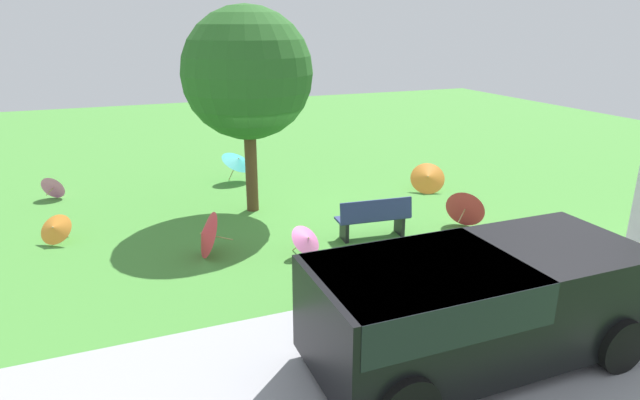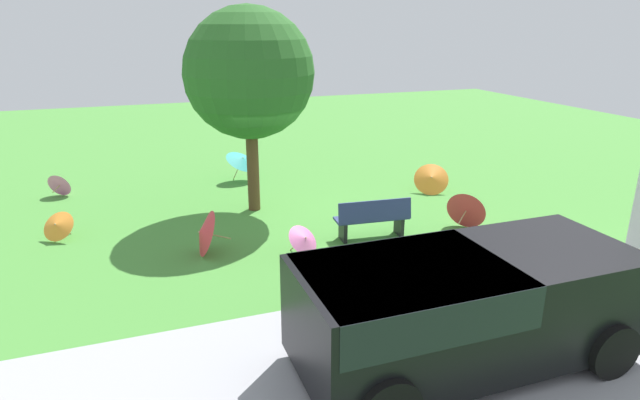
# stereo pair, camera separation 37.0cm
# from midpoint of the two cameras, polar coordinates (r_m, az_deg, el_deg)

# --- Properties ---
(ground) EXTENTS (40.00, 40.00, 0.00)m
(ground) POSITION_cam_midpoint_polar(r_m,az_deg,el_deg) (13.28, -3.85, -1.12)
(ground) COLOR #478C38
(road_strip) EXTENTS (40.00, 3.86, 0.01)m
(road_strip) POSITION_cam_midpoint_polar(r_m,az_deg,el_deg) (7.76, 10.60, -16.69)
(road_strip) COLOR #9E9EA3
(road_strip) RESTS_ON ground
(van_dark) EXTENTS (4.60, 2.13, 1.53)m
(van_dark) POSITION_cam_midpoint_polar(r_m,az_deg,el_deg) (7.45, 15.70, -10.51)
(van_dark) COLOR black
(van_dark) RESTS_ON ground
(park_bench) EXTENTS (1.64, 0.62, 0.90)m
(park_bench) POSITION_cam_midpoint_polar(r_m,az_deg,el_deg) (11.45, 6.57, -1.96)
(park_bench) COLOR navy
(park_bench) RESTS_ON ground
(shade_tree) EXTENTS (3.03, 3.03, 4.83)m
(shade_tree) POSITION_cam_midpoint_polar(r_m,az_deg,el_deg) (12.72, -6.72, 13.21)
(shade_tree) COLOR brown
(shade_tree) RESTS_ON ground
(parasol_red_0) EXTENTS (0.88, 0.93, 0.89)m
(parasol_red_0) POSITION_cam_midpoint_polar(r_m,az_deg,el_deg) (12.49, 16.20, -0.95)
(parasol_red_0) COLOR tan
(parasol_red_0) RESTS_ON ground
(parasol_pink_0) EXTENTS (0.84, 0.80, 0.63)m
(parasol_pink_0) POSITION_cam_midpoint_polar(r_m,az_deg,el_deg) (10.63, -0.69, -4.18)
(parasol_pink_0) COLOR tan
(parasol_pink_0) RESTS_ON ground
(parasol_orange_0) EXTENTS (1.15, 1.06, 0.81)m
(parasol_orange_0) POSITION_cam_midpoint_polar(r_m,az_deg,el_deg) (14.86, 12.48, 2.26)
(parasol_orange_0) COLOR tan
(parasol_orange_0) RESTS_ON ground
(parasol_orange_2) EXTENTS (0.87, 0.83, 0.65)m
(parasol_orange_2) POSITION_cam_midpoint_polar(r_m,az_deg,el_deg) (12.53, -25.47, -2.46)
(parasol_orange_2) COLOR tan
(parasol_orange_2) RESTS_ON ground
(parasol_teal_0) EXTENTS (1.28, 1.28, 0.93)m
(parasol_teal_0) POSITION_cam_midpoint_polar(r_m,az_deg,el_deg) (15.70, -7.63, 4.26)
(parasol_teal_0) COLOR tan
(parasol_teal_0) RESTS_ON ground
(parasol_red_1) EXTENTS (0.79, 0.94, 0.94)m
(parasol_red_1) POSITION_cam_midpoint_polar(r_m,az_deg,el_deg) (10.81, -11.40, -3.45)
(parasol_red_1) COLOR tan
(parasol_red_1) RESTS_ON ground
(parasol_pink_1) EXTENTS (0.71, 0.61, 0.64)m
(parasol_pink_1) POSITION_cam_midpoint_polar(r_m,az_deg,el_deg) (15.78, -25.34, 1.51)
(parasol_pink_1) COLOR tan
(parasol_pink_1) RESTS_ON ground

